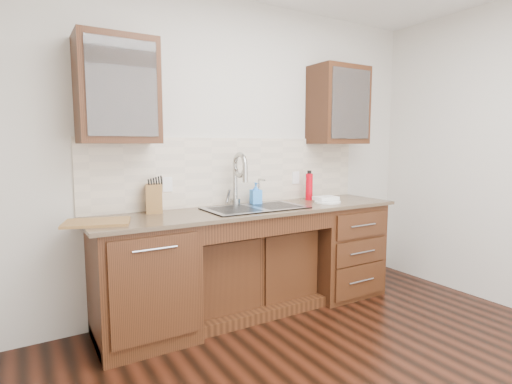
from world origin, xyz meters
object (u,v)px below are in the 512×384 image
plate (328,202)px  soap_bottle (256,194)px  knife_block (154,198)px  cutting_board (97,222)px  water_bottle (309,187)px

plate → soap_bottle: bearing=159.7°
knife_block → cutting_board: 0.55m
knife_block → cutting_board: size_ratio=0.53×
plate → cutting_board: 2.00m
knife_block → cutting_board: knife_block is taller
water_bottle → cutting_board: water_bottle is taller
knife_block → soap_bottle: bearing=11.6°
soap_bottle → cutting_board: soap_bottle is taller
plate → cutting_board: size_ratio=0.58×
soap_bottle → plate: soap_bottle is taller
water_bottle → plate: size_ratio=1.05×
water_bottle → cutting_board: bearing=-174.4°
cutting_board → soap_bottle: bearing=8.0°
soap_bottle → cutting_board: bearing=-164.0°
water_bottle → knife_block: bearing=177.2°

